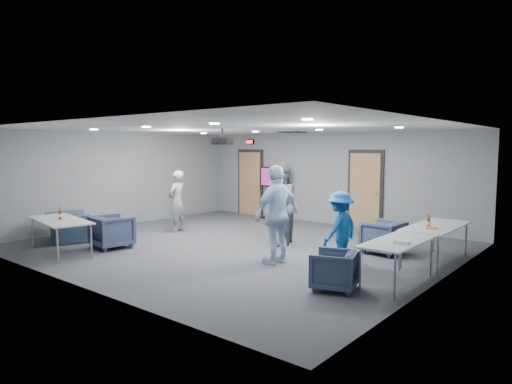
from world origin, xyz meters
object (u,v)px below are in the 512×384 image
Objects in this scene: person_c at (277,214)px; tv_stand at (274,189)px; person_a at (177,201)px; table_right_a at (436,227)px; person_d at (340,229)px; table_right_b at (398,243)px; chair_front_b at (68,227)px; bottle_right at (428,223)px; chair_right_a at (383,237)px; chair_front_a at (112,231)px; chair_right_c at (334,270)px; projector at (222,141)px; person_b at (280,204)px; bottle_front at (60,215)px; table_front_left at (60,221)px.

person_c reaches higher than tv_stand.
person_a reaches higher than table_right_a.
person_a is 4.26m from person_c.
person_d is 1.36m from table_right_b.
bottle_right is (7.50, 3.23, 0.48)m from chair_front_b.
chair_right_a is 1.22m from bottle_right.
person_a is at bearing -173.83° from bottle_right.
chair_front_b is at bearing -156.68° from bottle_right.
table_right_a is at bearing -143.89° from chair_front_a.
person_d reaches higher than chair_right_c.
chair_right_c is 4.53m from projector.
chair_right_a is (0.20, 1.52, -0.36)m from person_d.
chair_right_c is at bearing 26.94° from person_b.
person_c reaches higher than person_a.
bottle_front is at bearing -64.34° from person_b.
tv_stand is at bearing -165.04° from person_b.
tv_stand is (0.59, 6.76, 0.11)m from bottle_front.
person_b is at bearing -174.24° from bottle_right.
table_right_b is (6.06, 1.43, 0.31)m from chair_front_a.
person_b is at bearing -107.74° from person_d.
person_b is 3.54m from table_right_b.
projector reaches higher than table_right_a.
person_a is at bearing -92.15° from chair_front_b.
chair_right_a is 3.00× the size of bottle_right.
bottle_right is (6.43, 3.97, 0.14)m from table_front_left.
bottle_front reaches higher than table_right_b.
table_front_left is (0.02, -3.28, -0.13)m from person_a.
chair_front_a is (-4.76, -1.83, -0.35)m from person_d.
bottle_right is at bearing 42.20° from table_front_left.
chair_right_a is (2.22, 0.70, -0.61)m from person_b.
table_right_b is at bearing 77.19° from person_d.
table_front_left is (-6.46, -4.33, -0.00)m from table_right_a.
tv_stand reaches higher than chair_right_c.
table_front_left is 7.86× the size of bottle_front.
bottle_right is (6.03, 2.97, 0.45)m from chair_front_a.
person_b is 3.86m from chair_front_a.
chair_right_c is (1.70, -0.76, -0.65)m from person_c.
tv_stand is (-5.18, 5.27, 0.62)m from chair_right_c.
projector is at bearing 55.35° from bottle_front.
table_front_left is (-3.15, -3.64, -0.28)m from person_b.
projector reaches higher than chair_right_a.
chair_right_c is 2.95m from table_right_a.
table_front_left reaches higher than chair_front_b.
person_b is at bearing -67.65° from chair_right_a.
table_right_a is at bearing 0.00° from table_right_b.
chair_front_a is at bearing -4.17° from person_a.
table_right_a is (3.32, 0.69, -0.28)m from person_b.
table_right_a is 6.32m from tv_stand.
bottle_front is 1.01× the size of bottle_right.
chair_right_c is 2.62× the size of bottle_front.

